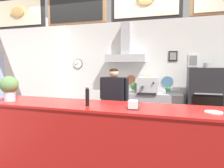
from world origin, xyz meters
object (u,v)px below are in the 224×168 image
Objects in this scene: napkin_holder at (133,105)px; basil_vase at (9,87)px; pizza_oven at (205,103)px; potted_rosemary at (168,90)px; condiment_plate at (214,112)px; shop_worker at (114,105)px; potted_oregano at (135,87)px; espresso_machine at (148,85)px; pepper_grinder at (87,96)px.

basil_vase is (-1.85, -0.00, 0.16)m from napkin_holder.
pizza_oven is 9.52× the size of potted_rosemary.
pizza_oven is 2.38m from condiment_plate.
potted_rosemary is at bearing -119.75° from shop_worker.
potted_rosemary is 0.70× the size of potted_oregano.
espresso_machine is at bearing -104.46° from shop_worker.
potted_oregano is 0.68× the size of basil_vase.
condiment_plate is (1.35, -2.53, 0.02)m from potted_oregano.
potted_rosemary is at bearing 49.97° from basil_vase.
pepper_grinder is (-0.15, -2.59, 0.14)m from potted_oregano.
napkin_holder is (-1.15, -2.41, 0.35)m from pizza_oven.
napkin_holder is at bearing -0.72° from pepper_grinder.
condiment_plate is (0.54, -2.56, 0.07)m from potted_rosemary.
espresso_machine is (0.53, 1.20, 0.30)m from shop_worker.
shop_worker is at bearing -113.82° from espresso_machine.
pepper_grinder is (-1.50, -0.06, 0.12)m from condiment_plate.
potted_rosemary is 2.65m from napkin_holder.
pepper_grinder is at bearing -110.21° from potted_rosemary.
espresso_machine is (-1.28, 0.18, 0.34)m from pizza_oven.
shop_worker is 1.61m from potted_rosemary.
basil_vase is (-1.73, -2.59, 0.17)m from espresso_machine.
condiment_plate is (1.01, -2.52, -0.03)m from espresso_machine.
pizza_oven reaches higher than potted_oregano.
condiment_plate is at bearing 2.27° from pepper_grinder.
pizza_oven is 12.22× the size of napkin_holder.
espresso_machine is at bearing 171.94° from pizza_oven.
espresso_machine is 0.34m from potted_oregano.
condiment_plate is at bearing 148.92° from shop_worker.
potted_rosemary is (-0.80, 0.22, 0.24)m from pizza_oven.
napkin_holder is at bearing -115.62° from pizza_oven.
pepper_grinder is 0.71× the size of basil_vase.
basil_vase is (-1.20, -1.39, 0.47)m from shop_worker.
potted_rosemary is 0.82m from potted_oregano.
basil_vase is at bearing -130.03° from potted_rosemary.
condiment_plate is 1.51m from pepper_grinder.
napkin_holder is at bearing 124.61° from shop_worker.
potted_rosemary is 0.67× the size of pepper_grinder.
espresso_machine reaches higher than condiment_plate.
potted_oregano is at bearing 100.05° from napkin_holder.
shop_worker is 5.94× the size of pepper_grinder.
condiment_plate is 1.39× the size of napkin_holder.
shop_worker reaches higher than napkin_holder.
espresso_machine is 2.59m from napkin_holder.
basil_vase reaches higher than condiment_plate.
pizza_oven is 8.80× the size of condiment_plate.
pepper_grinder is (-1.76, -2.40, 0.44)m from pizza_oven.
shop_worker is 1.43m from pepper_grinder.
potted_rosemary is at bearing 101.84° from condiment_plate.
potted_oregano is (-1.61, 0.19, 0.29)m from pizza_oven.
shop_worker reaches higher than espresso_machine.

